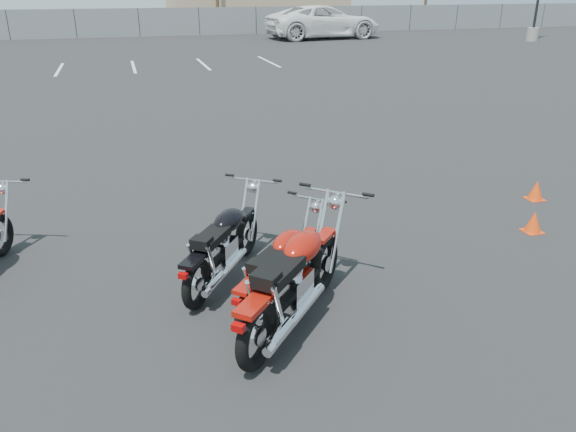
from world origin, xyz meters
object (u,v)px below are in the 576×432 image
object	(u,v)px
motorcycle_third_red	(282,268)
motorcycle_rear_red	(295,280)
white_van	(324,12)
motorcycle_second_black	(224,245)

from	to	relation	value
motorcycle_third_red	motorcycle_rear_red	bearing A→B (deg)	-88.01
motorcycle_rear_red	white_van	bearing A→B (deg)	69.75
motorcycle_third_red	motorcycle_rear_red	world-z (taller)	motorcycle_rear_red
motorcycle_third_red	motorcycle_rear_red	size ratio (longest dim) A/B	0.83
motorcycle_second_black	motorcycle_third_red	distance (m)	0.89
motorcycle_second_black	white_van	size ratio (longest dim) A/B	0.22
motorcycle_third_red	white_van	distance (m)	32.69
motorcycle_rear_red	white_van	distance (m)	33.09
motorcycle_rear_red	motorcycle_third_red	bearing A→B (deg)	91.99
motorcycle_second_black	motorcycle_third_red	size ratio (longest dim) A/B	1.10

